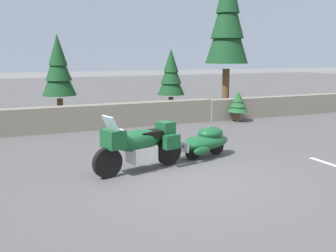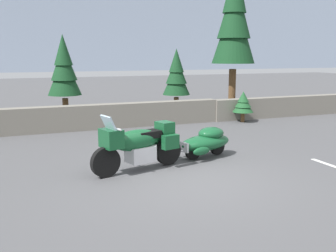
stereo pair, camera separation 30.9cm
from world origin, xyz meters
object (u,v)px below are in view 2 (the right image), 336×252
Objects in this scene: touring_motorcycle at (138,144)px; pine_tree_secondary at (176,74)px; pine_tree_far_right at (64,68)px; car_shaped_trailer at (206,141)px; pine_tree_tall at (234,18)px.

touring_motorcycle is 8.06m from pine_tree_secondary.
pine_tree_far_right reaches higher than pine_tree_secondary.
pine_tree_tall reaches higher than car_shaped_trailer.
pine_tree_secondary is 4.61m from pine_tree_far_right.
pine_tree_far_right is (-0.72, 6.92, 1.48)m from touring_motorcycle.
pine_tree_secondary is 0.85× the size of pine_tree_far_right.
car_shaped_trailer is at bearing -106.46° from pine_tree_secondary.
touring_motorcycle is 0.34× the size of pine_tree_tall.
touring_motorcycle is at bearing -165.63° from car_shaped_trailer.
touring_motorcycle is at bearing -119.04° from pine_tree_secondary.
pine_tree_tall is 3.95m from pine_tree_secondary.
touring_motorcycle is 1.02× the size of car_shaped_trailer.
pine_tree_tall is at bearing 4.58° from pine_tree_far_right.
pine_tree_tall is 7.96m from pine_tree_far_right.
pine_tree_secondary reaches higher than car_shaped_trailer.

